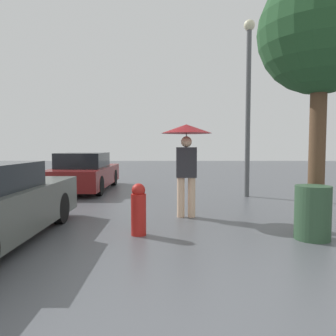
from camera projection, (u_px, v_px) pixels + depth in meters
name	position (u px, v px, depth m)	size (l,w,h in m)	color
pedestrian	(186.00, 145.00, 6.56)	(1.02, 1.02, 1.88)	beige
parked_car_farthest	(85.00, 173.00, 10.73)	(1.63, 4.11, 1.23)	maroon
tree	(321.00, 34.00, 5.30)	(2.01, 2.01, 4.30)	brown
street_lamp	(248.00, 92.00, 9.18)	(0.31, 0.31, 4.94)	#515456
trash_bin	(313.00, 213.00, 5.04)	(0.54, 0.54, 0.83)	#2D4C33
fire_hydrant	(139.00, 209.00, 5.28)	(0.24, 0.24, 0.84)	#B21E19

